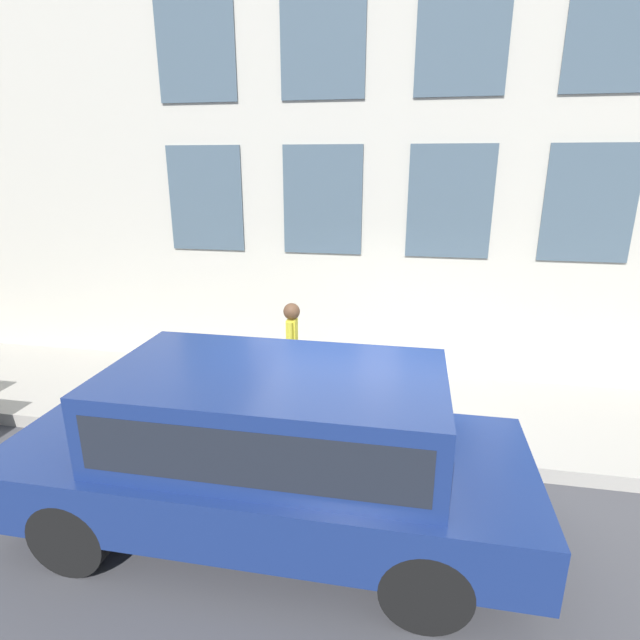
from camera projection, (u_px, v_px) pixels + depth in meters
name	position (u px, v px, depth m)	size (l,w,h in m)	color
ground_plane	(363.00, 464.00, 5.83)	(80.00, 80.00, 0.00)	#47474C
sidewalk	(372.00, 410.00, 6.92)	(2.37, 60.00, 0.18)	#B2ADA3
building_facade	(392.00, 25.00, 6.65)	(0.33, 40.00, 10.24)	beige
fire_hydrant	(350.00, 397.00, 6.27)	(0.35, 0.46, 0.72)	#2D7260
person	(292.00, 343.00, 6.80)	(0.34, 0.22, 1.40)	#232328
parked_truck_navy_near	(270.00, 441.00, 4.54)	(1.85, 4.76, 1.64)	black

